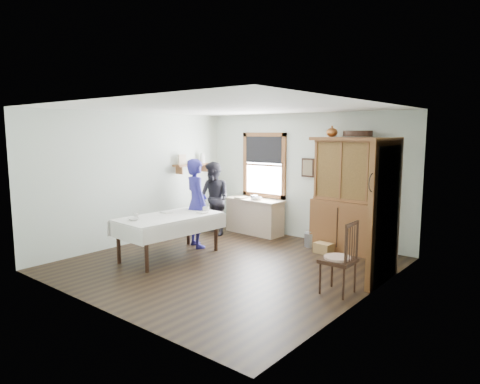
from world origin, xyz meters
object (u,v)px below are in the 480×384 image
(dining_table, at_px, (170,236))
(figure_dark, at_px, (214,201))
(work_counter, at_px, (255,216))
(woman_blue, at_px, (197,206))
(spindle_chair, at_px, (338,257))
(wicker_basket, at_px, (324,248))
(pail, at_px, (311,240))
(china_hutch, at_px, (345,194))

(dining_table, distance_m, figure_dark, 1.90)
(work_counter, xyz_separation_m, woman_blue, (-0.20, -1.66, 0.43))
(spindle_chair, distance_m, wicker_basket, 2.12)
(dining_table, distance_m, wicker_basket, 2.93)
(dining_table, bearing_deg, pail, 54.01)
(wicker_basket, bearing_deg, dining_table, -136.14)
(dining_table, height_order, pail, dining_table)
(work_counter, height_order, figure_dark, figure_dark)
(figure_dark, bearing_deg, woman_blue, -58.09)
(pail, bearing_deg, figure_dark, -167.04)
(china_hutch, distance_m, figure_dark, 2.92)
(work_counter, distance_m, china_hutch, 2.31)
(wicker_basket, bearing_deg, woman_blue, -151.68)
(pail, xyz_separation_m, figure_dark, (-2.19, -0.51, 0.63))
(work_counter, distance_m, woman_blue, 1.73)
(wicker_basket, bearing_deg, spindle_chair, -56.37)
(woman_blue, relative_size, figure_dark, 1.08)
(work_counter, bearing_deg, woman_blue, -93.88)
(work_counter, distance_m, figure_dark, 1.00)
(spindle_chair, relative_size, wicker_basket, 3.20)
(pail, bearing_deg, wicker_basket, -32.00)
(spindle_chair, xyz_separation_m, woman_blue, (-3.36, 0.53, 0.29))
(china_hutch, xyz_separation_m, figure_dark, (-2.82, -0.68, -0.34))
(work_counter, height_order, dining_table, work_counter)
(spindle_chair, distance_m, woman_blue, 3.42)
(figure_dark, bearing_deg, work_counter, 57.14)
(work_counter, distance_m, dining_table, 2.49)
(china_hutch, distance_m, dining_table, 3.44)
(woman_blue, bearing_deg, spindle_chair, -165.43)
(china_hutch, bearing_deg, woman_blue, -144.71)
(china_hutch, xyz_separation_m, pail, (-0.62, -0.17, -0.97))
(pail, height_order, figure_dark, figure_dark)
(dining_table, relative_size, woman_blue, 1.17)
(woman_blue, bearing_deg, pail, -117.00)
(woman_blue, xyz_separation_m, figure_dark, (-0.41, 0.96, -0.06))
(pail, height_order, woman_blue, woman_blue)
(china_hutch, distance_m, wicker_basket, 1.12)
(pail, relative_size, wicker_basket, 0.82)
(work_counter, height_order, wicker_basket, work_counter)
(work_counter, distance_m, wicker_basket, 2.09)
(china_hutch, bearing_deg, wicker_basket, -111.49)
(woman_blue, bearing_deg, wicker_basket, -128.17)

